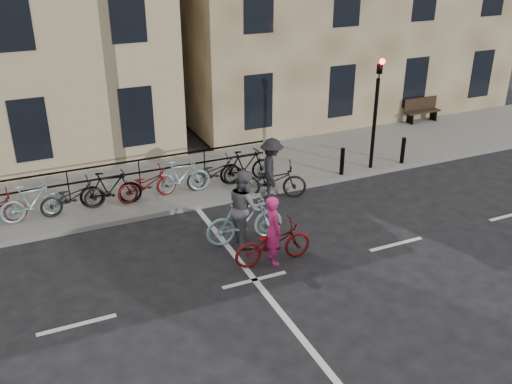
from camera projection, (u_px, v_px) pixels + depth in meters
name	position (u px, v px, depth m)	size (l,w,h in m)	color
ground	(255.00, 280.00, 13.18)	(120.00, 120.00, 0.00)	black
sidewalk	(46.00, 205.00, 16.62)	(46.00, 4.00, 0.15)	slate
traffic_light	(377.00, 100.00, 18.06)	(0.18, 0.30, 3.90)	black
bollard_east	(342.00, 161.00, 18.32)	(0.14, 0.14, 0.90)	black
bollard_west	(403.00, 150.00, 19.22)	(0.14, 0.14, 0.90)	black
bench	(421.00, 109.00, 23.41)	(1.60, 0.41, 0.97)	black
parked_bikes	(90.00, 193.00, 16.03)	(11.45, 1.23, 1.05)	black
cyclist_pink	(273.00, 240.00, 13.66)	(1.99, 0.74, 1.75)	maroon
cyclist_grey	(245.00, 214.00, 14.47)	(2.10, 1.02, 2.00)	#8BB0B6
cyclist_dark	(272.00, 175.00, 16.97)	(2.21, 1.49, 1.86)	black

